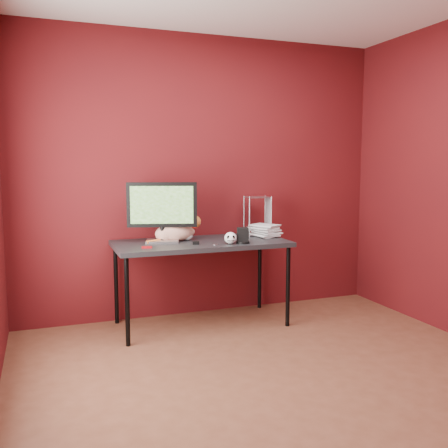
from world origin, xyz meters
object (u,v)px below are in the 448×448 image
object	(u,v)px
skull_mug	(231,238)
book_stack	(258,169)
cat	(176,231)
monitor	(162,209)
desk	(201,247)
speaker	(243,236)

from	to	relation	value
skull_mug	book_stack	xyz separation A→B (m)	(0.38, 0.29, 0.57)
cat	book_stack	size ratio (longest dim) A/B	0.41
monitor	book_stack	bearing A→B (deg)	16.87
desk	cat	bearing A→B (deg)	153.78
book_stack	skull_mug	bearing A→B (deg)	-142.56
speaker	cat	bearing A→B (deg)	163.99
skull_mug	book_stack	size ratio (longest dim) A/B	0.09
desk	cat	size ratio (longest dim) A/B	2.94
desk	book_stack	size ratio (longest dim) A/B	1.20
skull_mug	desk	bearing A→B (deg)	147.39
desk	book_stack	xyz separation A→B (m)	(0.57, 0.06, 0.67)
cat	speaker	world-z (taller)	cat
cat	speaker	bearing A→B (deg)	-32.86
cat	skull_mug	distance (m)	0.51
monitor	book_stack	size ratio (longest dim) A/B	0.47
desk	speaker	world-z (taller)	speaker
cat	skull_mug	world-z (taller)	cat
desk	cat	xyz separation A→B (m)	(-0.20, 0.10, 0.13)
skull_mug	speaker	bearing A→B (deg)	18.33
desk	skull_mug	world-z (taller)	skull_mug
skull_mug	speaker	size ratio (longest dim) A/B	0.82
monitor	cat	distance (m)	0.25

